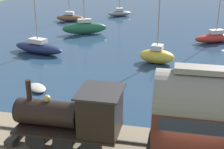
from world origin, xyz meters
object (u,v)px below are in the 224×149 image
object	(u,v)px
steam_locomotive	(76,114)
rowboat_far_out	(37,88)
sailboat_gray	(119,13)
sailboat_brown	(70,17)
sailboat_navy	(38,47)
sailboat_red	(216,37)
sailboat_green	(85,28)
sailboat_yellow	(157,55)

from	to	relation	value
steam_locomotive	rowboat_far_out	bearing A→B (deg)	37.96
sailboat_gray	rowboat_far_out	xyz separation A→B (m)	(-31.59, 0.05, -0.36)
sailboat_brown	sailboat_gray	bearing A→B (deg)	-53.92
sailboat_navy	sailboat_gray	xyz separation A→B (m)	(22.79, -3.98, -0.07)
sailboat_brown	sailboat_red	distance (m)	22.29
steam_locomotive	sailboat_brown	size ratio (longest dim) A/B	0.78
sailboat_green	sailboat_navy	bearing A→B (deg)	143.10
steam_locomotive	sailboat_navy	size ratio (longest dim) A/B	0.88
steam_locomotive	sailboat_red	world-z (taller)	sailboat_red
sailboat_green	sailboat_red	size ratio (longest dim) A/B	0.79
steam_locomotive	sailboat_navy	world-z (taller)	sailboat_navy
rowboat_far_out	sailboat_yellow	bearing A→B (deg)	-0.71
sailboat_navy	rowboat_far_out	distance (m)	9.64
sailboat_gray	sailboat_green	bearing A→B (deg)	141.73
rowboat_far_out	sailboat_brown	bearing A→B (deg)	58.24
sailboat_green	rowboat_far_out	xyz separation A→B (m)	(-17.91, -1.80, -0.62)
sailboat_green	rowboat_far_out	distance (m)	18.01
sailboat_navy	sailboat_brown	size ratio (longest dim) A/B	0.89
steam_locomotive	sailboat_green	distance (m)	25.89
steam_locomotive	sailboat_yellow	world-z (taller)	sailboat_yellow
sailboat_red	sailboat_brown	bearing A→B (deg)	39.23
sailboat_green	sailboat_red	distance (m)	15.89
sailboat_gray	steam_locomotive	bearing A→B (deg)	157.34
sailboat_gray	rowboat_far_out	bearing A→B (deg)	149.34
sailboat_yellow	sailboat_green	bearing A→B (deg)	52.60
sailboat_gray	sailboat_brown	bearing A→B (deg)	101.77
sailboat_navy	sailboat_yellow	size ratio (longest dim) A/B	0.82
sailboat_brown	sailboat_gray	world-z (taller)	sailboat_gray
sailboat_navy	sailboat_brown	bearing A→B (deg)	23.85
sailboat_red	rowboat_far_out	xyz separation A→B (m)	(-17.04, 14.07, -0.42)
sailboat_green	steam_locomotive	bearing A→B (deg)	172.41
sailboat_green	sailboat_yellow	bearing A→B (deg)	-158.34
rowboat_far_out	sailboat_green	bearing A→B (deg)	49.70
steam_locomotive	sailboat_yellow	bearing A→B (deg)	-10.07
steam_locomotive	sailboat_green	size ratio (longest dim) A/B	0.99
sailboat_green	sailboat_navy	xyz separation A→B (m)	(-9.11, 2.13, -0.20)
sailboat_brown	sailboat_red	xyz separation A→B (m)	(-8.56, -20.59, 0.01)
sailboat_green	sailboat_gray	xyz separation A→B (m)	(13.68, -1.85, -0.27)
steam_locomotive	sailboat_gray	size ratio (longest dim) A/B	0.74
sailboat_gray	rowboat_far_out	size ratio (longest dim) A/B	3.54
steam_locomotive	sailboat_gray	bearing A→B (deg)	7.91
sailboat_navy	rowboat_far_out	bearing A→B (deg)	-140.84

